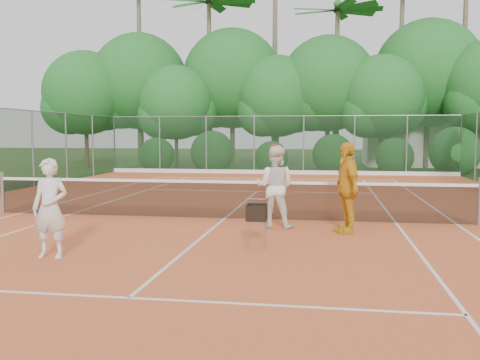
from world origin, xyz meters
name	(u,v)px	position (x,y,z in m)	size (l,w,h in m)	color
ground	(224,220)	(0.00, 0.00, 0.00)	(120.00, 120.00, 0.00)	#244117
clay_court	(224,220)	(0.00, 0.00, 0.01)	(18.00, 36.00, 0.02)	#D76231
club_building	(427,143)	(9.00, 24.00, 1.50)	(8.00, 5.00, 3.00)	beige
tennis_net	(224,198)	(0.00, 0.00, 0.53)	(11.97, 0.10, 1.10)	gray
player_white	(50,208)	(-2.13, -4.46, 0.86)	(0.62, 0.40, 1.69)	silver
player_center_grp	(275,186)	(1.34, -0.91, 0.95)	(0.98, 0.82, 1.87)	white
player_yellow	(347,188)	(2.90, -1.34, 0.98)	(1.13, 0.47, 1.93)	gold
ball_hopper	(257,213)	(1.22, -3.12, 0.66)	(0.35, 0.35, 0.80)	gray
stray_ball_a	(171,183)	(-3.98, 8.91, 0.05)	(0.07, 0.07, 0.07)	yellow
stray_ball_b	(233,182)	(-1.51, 9.79, 0.05)	(0.07, 0.07, 0.07)	#BAD531
stray_ball_c	(277,186)	(0.54, 8.26, 0.05)	(0.07, 0.07, 0.07)	gold
court_markings	(224,219)	(0.00, 0.00, 0.02)	(11.03, 23.83, 0.01)	white
fence_back	(279,145)	(0.00, 15.00, 1.52)	(18.07, 0.07, 3.00)	#19381E
tropical_treeline	(310,84)	(1.43, 20.22, 5.11)	(32.10, 8.49, 15.03)	brown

